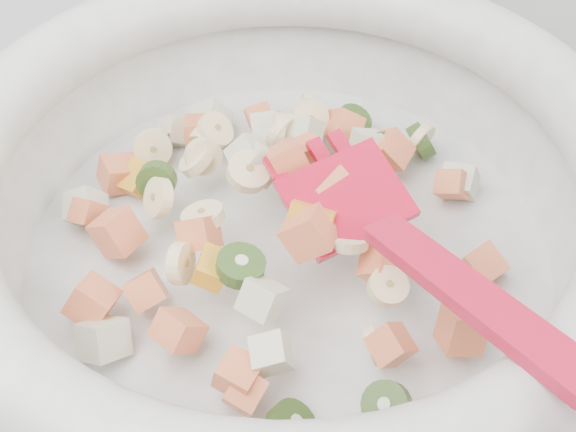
% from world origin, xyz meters
% --- Properties ---
extents(mixing_bowl, '(0.44, 0.41, 0.14)m').
position_xyz_m(mixing_bowl, '(-0.15, 1.44, 0.96)').
color(mixing_bowl, silver).
rests_on(mixing_bowl, counter).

